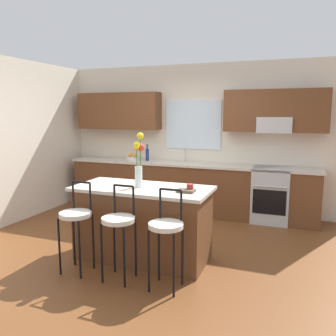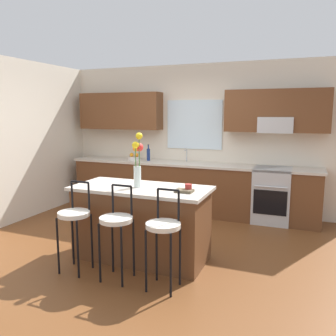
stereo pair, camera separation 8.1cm
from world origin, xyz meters
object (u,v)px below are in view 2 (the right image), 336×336
at_px(kitchen_island, 141,223).
at_px(flower_vase, 138,159).
at_px(bar_stool_middle, 117,224).
at_px(cookbook, 184,191).
at_px(oven_range, 272,195).
at_px(bottle_olive_oil, 148,154).
at_px(mug_ceramic, 188,188).
at_px(bar_stool_near, 74,218).
at_px(fruit_bowl_oranges, 134,158).
at_px(bar_stool_far, 164,230).

bearing_deg(kitchen_island, flower_vase, -139.61).
bearing_deg(kitchen_island, bar_stool_middle, -90.00).
bearing_deg(cookbook, oven_range, 70.48).
bearing_deg(bottle_olive_oil, mug_ceramic, -55.19).
xyz_separation_m(oven_range, bar_stool_near, (-1.92, -2.75, 0.18)).
relative_size(mug_ceramic, bottle_olive_oil, 0.29).
height_order(bar_stool_near, cookbook, bar_stool_near).
bearing_deg(cookbook, bottle_olive_oil, 123.72).
xyz_separation_m(oven_range, cookbook, (-0.79, -2.22, 0.48)).
bearing_deg(fruit_bowl_oranges, bar_stool_middle, -66.39).
height_order(bar_stool_middle, bottle_olive_oil, bottle_olive_oil).
distance_m(flower_vase, bottle_olive_oil, 2.37).
distance_m(fruit_bowl_oranges, bottle_olive_oil, 0.32).
relative_size(kitchen_island, cookbook, 8.47).
height_order(oven_range, flower_vase, flower_vase).
bearing_deg(mug_ceramic, kitchen_island, 176.77).
relative_size(cookbook, fruit_bowl_oranges, 0.83).
bearing_deg(bar_stool_middle, bottle_olive_oil, 108.11).
height_order(oven_range, fruit_bowl_oranges, fruit_bowl_oranges).
bearing_deg(cookbook, flower_vase, 175.52).
bearing_deg(kitchen_island, fruit_bowl_oranges, 119.20).
height_order(bar_stool_far, mug_ceramic, bar_stool_far).
relative_size(oven_range, bottle_olive_oil, 2.97).
relative_size(kitchen_island, bar_stool_far, 1.63).
bearing_deg(bar_stool_far, oven_range, 73.30).
bearing_deg(flower_vase, bar_stool_middle, -87.15).
distance_m(oven_range, kitchen_island, 2.55).
distance_m(oven_range, cookbook, 2.40).
bearing_deg(bar_stool_middle, kitchen_island, 90.00).
bearing_deg(bottle_olive_oil, cookbook, -56.28).
bearing_deg(kitchen_island, bar_stool_near, -132.30).
relative_size(bar_stool_far, cookbook, 5.21).
height_order(kitchen_island, mug_ceramic, mug_ceramic).
xyz_separation_m(bar_stool_far, bottle_olive_oil, (-1.46, 2.77, 0.41)).
distance_m(bar_stool_near, cookbook, 1.29).
distance_m(bar_stool_middle, cookbook, 0.85).
relative_size(flower_vase, mug_ceramic, 7.41).
bearing_deg(bottle_olive_oil, flower_vase, -68.18).
relative_size(cookbook, bottle_olive_oil, 0.64).
height_order(flower_vase, cookbook, flower_vase).
distance_m(bar_stool_near, flower_vase, 1.00).
relative_size(flower_vase, bottle_olive_oil, 2.15).
height_order(bar_stool_near, flower_vase, flower_vase).
height_order(bar_stool_far, cookbook, bar_stool_far).
height_order(cookbook, fruit_bowl_oranges, fruit_bowl_oranges).
bearing_deg(mug_ceramic, bottle_olive_oil, 124.81).
bearing_deg(oven_range, mug_ceramic, -109.00).
bearing_deg(mug_ceramic, bar_stool_far, -97.45).
relative_size(kitchen_island, flower_vase, 2.54).
xyz_separation_m(bar_stool_near, mug_ceramic, (1.17, 0.57, 0.33)).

